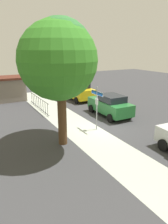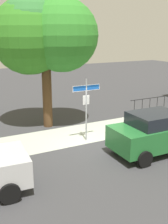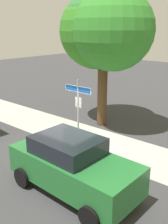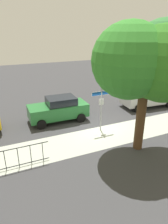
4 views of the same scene
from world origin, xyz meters
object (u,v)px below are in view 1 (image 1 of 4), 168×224
street_sign (97,101)px  car_green (110,105)px  utility_shed (11,88)px  car_yellow (78,91)px  shade_tree (59,58)px

street_sign → car_green: size_ratio=0.70×
utility_shed → street_sign: bearing=-163.1°
car_yellow → shade_tree: bearing=146.1°
street_sign → car_yellow: 8.54m
street_sign → car_green: 3.41m
street_sign → car_yellow: (8.03, -2.75, -1.02)m
car_green → utility_shed: 10.93m
street_sign → utility_shed: bearing=16.9°
shade_tree → car_green: size_ratio=1.60×
street_sign → utility_shed: (11.18, 3.40, -0.71)m
car_green → car_yellow: (6.02, -0.21, 0.05)m
shade_tree → car_yellow: 11.30m
street_sign → car_green: bearing=-51.6°
street_sign → shade_tree: 4.15m
car_yellow → car_green: bearing=176.2°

